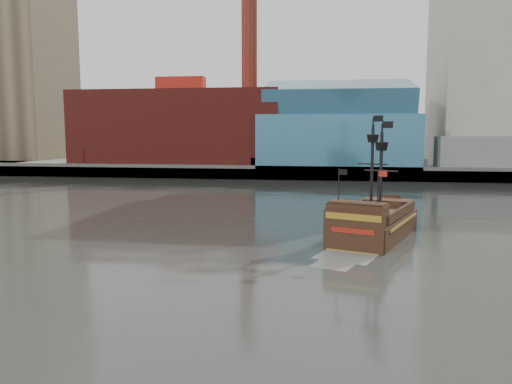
# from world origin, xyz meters

# --- Properties ---
(ground) EXTENTS (400.00, 400.00, 0.00)m
(ground) POSITION_xyz_m (0.00, 0.00, 0.00)
(ground) COLOR #282B25
(ground) RESTS_ON ground
(promenade_far) EXTENTS (220.00, 60.00, 2.00)m
(promenade_far) POSITION_xyz_m (0.00, 92.00, 1.00)
(promenade_far) COLOR slate
(promenade_far) RESTS_ON ground
(seawall) EXTENTS (220.00, 1.00, 2.60)m
(seawall) POSITION_xyz_m (0.00, 62.50, 1.30)
(seawall) COLOR #4C4C49
(seawall) RESTS_ON ground
(skyline) EXTENTS (149.00, 45.00, 62.00)m
(skyline) POSITION_xyz_m (5.21, 84.56, 24.55)
(skyline) COLOR brown
(skyline) RESTS_ON promenade_far
(pirate_ship) EXTENTS (9.25, 15.31, 11.01)m
(pirate_ship) POSITION_xyz_m (12.33, 13.06, 1.00)
(pirate_ship) COLOR black
(pirate_ship) RESTS_ON ground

